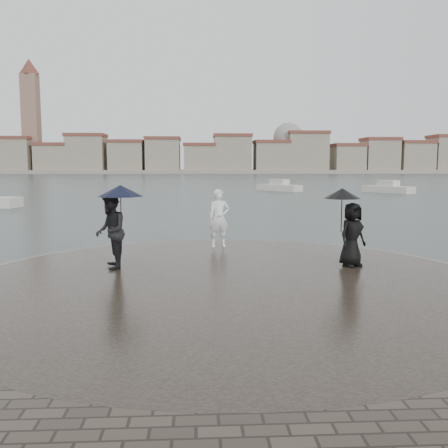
{
  "coord_description": "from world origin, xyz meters",
  "views": [
    {
      "loc": [
        -0.64,
        -7.25,
        2.88
      ],
      "look_at": [
        0.0,
        4.8,
        1.45
      ],
      "focal_mm": 40.0,
      "sensor_mm": 36.0,
      "label": 1
    }
  ],
  "objects": [
    {
      "name": "kerb_ring",
      "position": [
        0.0,
        3.5,
        0.16
      ],
      "size": [
        12.5,
        12.5,
        0.32
      ],
      "primitive_type": "cylinder",
      "color": "gray",
      "rests_on": "ground"
    },
    {
      "name": "quay_tip",
      "position": [
        0.0,
        3.5,
        0.18
      ],
      "size": [
        11.9,
        11.9,
        0.36
      ],
      "primitive_type": "cylinder",
      "color": "#2D261E",
      "rests_on": "ground"
    },
    {
      "name": "ground",
      "position": [
        0.0,
        0.0,
        0.0
      ],
      "size": [
        400.0,
        400.0,
        0.0
      ],
      "primitive_type": "plane",
      "color": "#2B3835",
      "rests_on": "ground"
    },
    {
      "name": "statue",
      "position": [
        0.02,
        7.98,
        1.25
      ],
      "size": [
        0.69,
        0.49,
        1.78
      ],
      "primitive_type": "imported",
      "rotation": [
        0.0,
        0.0,
        0.11
      ],
      "color": "white",
      "rests_on": "quay_tip"
    },
    {
      "name": "visitor_right",
      "position": [
        3.13,
        4.87,
        1.42
      ],
      "size": [
        1.17,
        0.97,
        1.95
      ],
      "color": "black",
      "rests_on": "quay_tip"
    },
    {
      "name": "far_skyline",
      "position": [
        -6.29,
        160.71,
        5.61
      ],
      "size": [
        260.0,
        20.0,
        37.0
      ],
      "color": "gray",
      "rests_on": "ground"
    },
    {
      "name": "visitor_left",
      "position": [
        -2.7,
        4.86,
        1.51
      ],
      "size": [
        1.23,
        1.16,
        2.04
      ],
      "color": "black",
      "rests_on": "quay_tip"
    },
    {
      "name": "boats",
      "position": [
        4.02,
        39.77,
        0.38
      ],
      "size": [
        39.69,
        24.32,
        1.5
      ],
      "color": "beige",
      "rests_on": "ground"
    }
  ]
}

